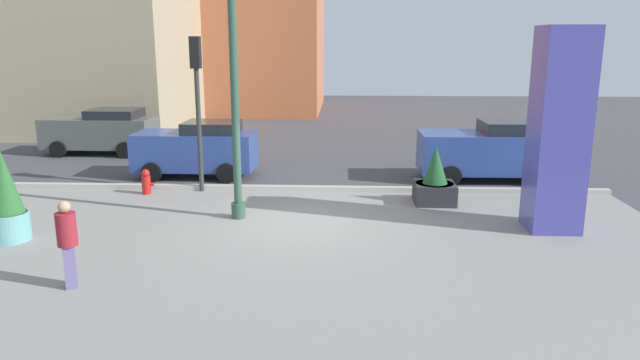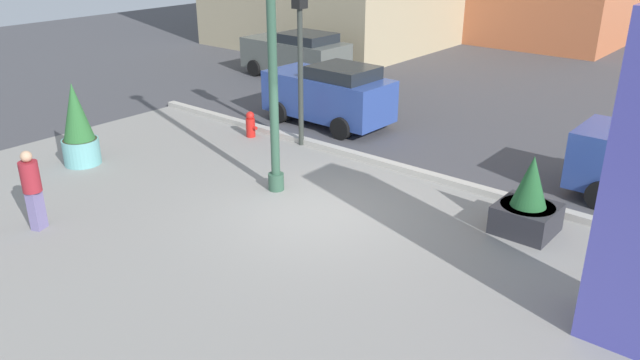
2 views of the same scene
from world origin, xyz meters
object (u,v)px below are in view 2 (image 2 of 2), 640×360
(lamp_post, at_px, (272,56))
(traffic_light_far_side, at_px, (300,31))
(potted_plant_near_left, at_px, (528,204))
(fire_hydrant, at_px, (251,125))
(car_curb_east, at_px, (296,54))
(pedestrian_on_sidewalk, at_px, (32,187))
(potted_plant_mid_plaza, at_px, (78,128))
(car_passing_lane, at_px, (329,94))

(lamp_post, distance_m, traffic_light_far_side, 3.13)
(potted_plant_near_left, xyz_separation_m, fire_hydrant, (-8.35, 0.62, -0.24))
(potted_plant_near_left, bearing_deg, traffic_light_far_side, 171.28)
(car_curb_east, xyz_separation_m, pedestrian_on_sidewalk, (4.67, -12.95, 0.01))
(lamp_post, bearing_deg, pedestrian_on_sidewalk, -117.50)
(car_curb_east, bearing_deg, potted_plant_near_left, -29.40)
(potted_plant_mid_plaza, relative_size, pedestrian_on_sidewalk, 1.26)
(potted_plant_mid_plaza, xyz_separation_m, car_curb_east, (-2.10, 10.46, -0.04))
(potted_plant_near_left, distance_m, fire_hydrant, 8.38)
(traffic_light_far_side, height_order, pedestrian_on_sidewalk, traffic_light_far_side)
(traffic_light_far_side, bearing_deg, potted_plant_mid_plaza, -125.40)
(fire_hydrant, bearing_deg, potted_plant_near_left, -4.28)
(pedestrian_on_sidewalk, bearing_deg, car_passing_lane, 89.22)
(potted_plant_mid_plaza, distance_m, fire_hydrant, 4.60)
(lamp_post, height_order, potted_plant_mid_plaza, lamp_post)
(potted_plant_mid_plaza, relative_size, car_passing_lane, 0.53)
(potted_plant_near_left, bearing_deg, potted_plant_mid_plaza, -160.44)
(traffic_light_far_side, bearing_deg, lamp_post, -59.30)
(potted_plant_near_left, height_order, fire_hydrant, potted_plant_near_left)
(potted_plant_near_left, relative_size, car_passing_lane, 0.41)
(lamp_post, relative_size, potted_plant_mid_plaza, 3.01)
(car_passing_lane, bearing_deg, traffic_light_far_side, -73.07)
(car_curb_east, bearing_deg, pedestrian_on_sidewalk, -70.16)
(pedestrian_on_sidewalk, bearing_deg, lamp_post, 62.50)
(lamp_post, xyz_separation_m, car_curb_east, (-6.98, 8.51, -2.16))
(lamp_post, height_order, pedestrian_on_sidewalk, lamp_post)
(car_passing_lane, bearing_deg, lamp_post, -64.70)
(fire_hydrant, distance_m, pedestrian_on_sidewalk, 6.78)
(lamp_post, distance_m, car_passing_lane, 5.54)
(traffic_light_far_side, xyz_separation_m, pedestrian_on_sidewalk, (-0.71, -7.13, -2.16))
(fire_hydrant, relative_size, car_passing_lane, 0.19)
(potted_plant_near_left, relative_size, pedestrian_on_sidewalk, 0.97)
(potted_plant_near_left, bearing_deg, car_passing_lane, 158.04)
(car_passing_lane, bearing_deg, pedestrian_on_sidewalk, -90.78)
(fire_hydrant, bearing_deg, car_curb_east, 121.60)
(potted_plant_mid_plaza, height_order, fire_hydrant, potted_plant_mid_plaza)
(potted_plant_near_left, xyz_separation_m, car_curb_east, (-12.19, 6.87, 0.30))
(potted_plant_near_left, height_order, car_passing_lane, car_passing_lane)
(fire_hydrant, bearing_deg, pedestrian_on_sidewalk, -82.93)
(potted_plant_mid_plaza, bearing_deg, car_passing_lane, 67.65)
(traffic_light_far_side, height_order, car_curb_east, traffic_light_far_side)
(potted_plant_mid_plaza, height_order, pedestrian_on_sidewalk, potted_plant_mid_plaza)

